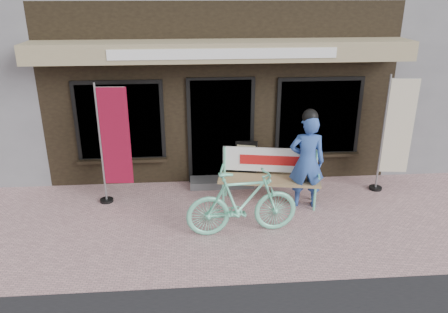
{
  "coord_description": "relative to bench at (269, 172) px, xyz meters",
  "views": [
    {
      "loc": [
        -0.6,
        -6.42,
        3.84
      ],
      "look_at": [
        -0.04,
        0.7,
        1.05
      ],
      "focal_mm": 35.0,
      "sensor_mm": 36.0,
      "label": 1
    }
  ],
  "objects": [
    {
      "name": "ground",
      "position": [
        -0.84,
        -1.01,
        -0.6
      ],
      "size": [
        70.0,
        70.0,
        0.0
      ],
      "primitive_type": "plane",
      "color": "#C29495",
      "rests_on": "ground"
    },
    {
      "name": "nobori_red",
      "position": [
        -2.86,
        0.18,
        0.58
      ],
      "size": [
        0.67,
        0.26,
        2.29
      ],
      "rotation": [
        0.0,
        0.0,
        -0.06
      ],
      "color": "gray",
      "rests_on": "ground"
    },
    {
      "name": "person",
      "position": [
        0.63,
        -0.25,
        0.32
      ],
      "size": [
        0.69,
        0.51,
        1.86
      ],
      "rotation": [
        0.0,
        0.0,
        -0.14
      ],
      "color": "#2E50A0",
      "rests_on": "ground"
    },
    {
      "name": "bicycle",
      "position": [
        -0.65,
        -1.13,
        -0.05
      ],
      "size": [
        1.88,
        0.69,
        1.11
      ],
      "primitive_type": "imported",
      "rotation": [
        0.0,
        0.0,
        1.66
      ],
      "color": "#6DD6AF",
      "rests_on": "ground"
    },
    {
      "name": "bench",
      "position": [
        0.0,
        0.0,
        0.0
      ],
      "size": [
        1.94,
        0.82,
        1.02
      ],
      "rotation": [
        0.0,
        0.0,
        -0.19
      ],
      "color": "#6DD6AF",
      "rests_on": "ground"
    },
    {
      "name": "nobori_cream",
      "position": [
        2.49,
        0.28,
        0.61
      ],
      "size": [
        0.69,
        0.28,
        2.34
      ],
      "rotation": [
        0.0,
        0.0,
        -0.12
      ],
      "color": "gray",
      "rests_on": "ground"
    },
    {
      "name": "menu_stand",
      "position": [
        -0.32,
        0.91,
        -0.14
      ],
      "size": [
        0.45,
        0.21,
        0.89
      ],
      "rotation": [
        0.0,
        0.0,
        -0.27
      ],
      "color": "black",
      "rests_on": "ground"
    },
    {
      "name": "storefront",
      "position": [
        -0.84,
        3.96,
        2.39
      ],
      "size": [
        7.0,
        6.77,
        6.0
      ],
      "color": "black",
      "rests_on": "ground"
    }
  ]
}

